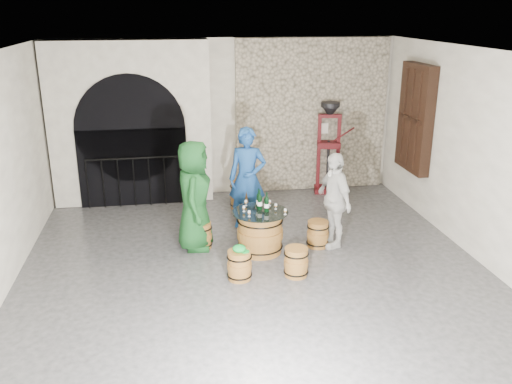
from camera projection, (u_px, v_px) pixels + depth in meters
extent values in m
plane|color=#2F2F32|center=(258.00, 279.00, 7.93)|extent=(8.00, 8.00, 0.00)
plane|color=silver|center=(226.00, 118.00, 11.14)|extent=(8.00, 0.00, 8.00)
plane|color=silver|center=(355.00, 345.00, 3.67)|extent=(8.00, 0.00, 8.00)
plane|color=silver|center=(493.00, 163.00, 7.94)|extent=(0.00, 8.00, 8.00)
plane|color=beige|center=(258.00, 54.00, 6.89)|extent=(8.00, 8.00, 0.00)
cube|color=#B2A48E|center=(311.00, 116.00, 11.36)|extent=(3.20, 0.12, 3.18)
cube|color=silver|center=(131.00, 124.00, 10.62)|extent=(3.10, 0.50, 3.18)
cube|color=black|center=(133.00, 168.00, 10.64)|extent=(2.10, 0.03, 1.55)
cylinder|color=black|center=(130.00, 129.00, 10.39)|extent=(2.10, 0.03, 2.10)
cylinder|color=black|center=(132.00, 158.00, 10.51)|extent=(1.79, 0.04, 0.04)
cylinder|color=black|center=(87.00, 185.00, 10.53)|extent=(0.02, 0.02, 0.98)
cylinder|color=black|center=(103.00, 184.00, 10.58)|extent=(0.02, 0.02, 0.98)
cylinder|color=black|center=(119.00, 183.00, 10.62)|extent=(0.02, 0.02, 0.98)
cylinder|color=black|center=(134.00, 182.00, 10.67)|extent=(0.02, 0.02, 0.98)
cylinder|color=black|center=(150.00, 182.00, 10.71)|extent=(0.02, 0.02, 0.98)
cylinder|color=black|center=(165.00, 181.00, 10.76)|extent=(0.02, 0.02, 0.98)
cylinder|color=black|center=(180.00, 180.00, 10.81)|extent=(0.02, 0.02, 0.98)
cube|color=black|center=(416.00, 118.00, 10.10)|extent=(0.20, 1.10, 2.00)
cube|color=black|center=(413.00, 118.00, 10.09)|extent=(0.06, 0.88, 1.76)
cube|color=black|center=(415.00, 118.00, 10.10)|extent=(0.22, 0.92, 0.06)
cube|color=black|center=(422.00, 121.00, 9.83)|extent=(0.22, 0.06, 1.80)
cube|color=black|center=(415.00, 118.00, 10.10)|extent=(0.22, 0.06, 1.80)
cube|color=black|center=(408.00, 115.00, 10.37)|extent=(0.22, 0.06, 1.80)
cylinder|color=brown|center=(260.00, 233.00, 8.70)|extent=(0.69, 0.69, 0.65)
cylinder|color=brown|center=(260.00, 233.00, 8.70)|extent=(0.74, 0.74, 0.14)
torus|color=black|center=(260.00, 246.00, 8.77)|extent=(0.74, 0.74, 0.02)
torus|color=black|center=(260.00, 220.00, 8.63)|extent=(0.74, 0.74, 0.02)
cylinder|color=brown|center=(260.00, 213.00, 8.59)|extent=(0.70, 0.70, 0.02)
cylinder|color=black|center=(260.00, 212.00, 8.58)|extent=(0.90, 0.90, 0.01)
cylinder|color=brown|center=(201.00, 236.00, 8.88)|extent=(0.34, 0.34, 0.42)
cylinder|color=brown|center=(201.00, 236.00, 8.88)|extent=(0.36, 0.36, 0.09)
torus|color=black|center=(201.00, 244.00, 8.93)|extent=(0.37, 0.37, 0.02)
torus|color=black|center=(201.00, 228.00, 8.84)|extent=(0.37, 0.37, 0.02)
cylinder|color=brown|center=(201.00, 223.00, 8.81)|extent=(0.34, 0.34, 0.02)
cylinder|color=brown|center=(249.00, 218.00, 9.64)|extent=(0.34, 0.34, 0.42)
cylinder|color=brown|center=(249.00, 218.00, 9.64)|extent=(0.36, 0.36, 0.09)
torus|color=black|center=(249.00, 225.00, 9.69)|extent=(0.37, 0.37, 0.02)
torus|color=black|center=(249.00, 210.00, 9.60)|extent=(0.37, 0.37, 0.02)
cylinder|color=brown|center=(249.00, 206.00, 9.57)|extent=(0.34, 0.34, 0.02)
cylinder|color=brown|center=(318.00, 234.00, 8.94)|extent=(0.34, 0.34, 0.42)
cylinder|color=brown|center=(318.00, 234.00, 8.94)|extent=(0.36, 0.36, 0.09)
torus|color=black|center=(317.00, 242.00, 8.98)|extent=(0.37, 0.37, 0.02)
torus|color=black|center=(318.00, 226.00, 8.89)|extent=(0.37, 0.37, 0.02)
cylinder|color=brown|center=(318.00, 222.00, 8.86)|extent=(0.34, 0.34, 0.02)
cylinder|color=brown|center=(296.00, 262.00, 7.96)|extent=(0.34, 0.34, 0.42)
cylinder|color=brown|center=(296.00, 262.00, 7.96)|extent=(0.36, 0.36, 0.09)
torus|color=black|center=(296.00, 271.00, 8.00)|extent=(0.37, 0.37, 0.02)
torus|color=black|center=(296.00, 254.00, 7.91)|extent=(0.37, 0.37, 0.02)
cylinder|color=brown|center=(296.00, 249.00, 7.88)|extent=(0.34, 0.34, 0.02)
cylinder|color=brown|center=(239.00, 266.00, 7.86)|extent=(0.34, 0.34, 0.42)
cylinder|color=brown|center=(239.00, 266.00, 7.86)|extent=(0.36, 0.36, 0.09)
torus|color=black|center=(239.00, 275.00, 7.90)|extent=(0.37, 0.37, 0.02)
torus|color=black|center=(239.00, 257.00, 7.81)|extent=(0.37, 0.37, 0.02)
cylinder|color=brown|center=(239.00, 252.00, 7.78)|extent=(0.34, 0.34, 0.02)
ellipsoid|color=#0C8E2D|center=(239.00, 249.00, 7.77)|extent=(0.19, 0.19, 0.11)
cylinder|color=#0C8E2D|center=(245.00, 252.00, 7.77)|extent=(0.13, 0.13, 0.01)
imported|color=#12431A|center=(194.00, 196.00, 8.67)|extent=(0.70, 0.96, 1.81)
imported|color=navy|center=(247.00, 178.00, 9.53)|extent=(0.75, 0.58, 1.82)
imported|color=silver|center=(334.00, 200.00, 8.80)|extent=(0.59, 0.99, 1.59)
cylinder|color=black|center=(260.00, 203.00, 8.63)|extent=(0.07, 0.07, 0.22)
cylinder|color=white|center=(260.00, 204.00, 8.63)|extent=(0.08, 0.08, 0.06)
cone|color=black|center=(260.00, 196.00, 8.59)|extent=(0.07, 0.07, 0.05)
cylinder|color=black|center=(260.00, 192.00, 8.57)|extent=(0.03, 0.03, 0.07)
cylinder|color=black|center=(267.00, 205.00, 8.54)|extent=(0.07, 0.07, 0.22)
cylinder|color=white|center=(267.00, 206.00, 8.55)|extent=(0.08, 0.08, 0.06)
cone|color=black|center=(267.00, 197.00, 8.50)|extent=(0.07, 0.07, 0.05)
cylinder|color=black|center=(267.00, 194.00, 8.48)|extent=(0.03, 0.03, 0.07)
cylinder|color=black|center=(259.00, 201.00, 8.70)|extent=(0.07, 0.07, 0.22)
cylinder|color=white|center=(259.00, 202.00, 8.70)|extent=(0.08, 0.08, 0.06)
cone|color=black|center=(259.00, 194.00, 8.66)|extent=(0.07, 0.07, 0.05)
cylinder|color=black|center=(259.00, 191.00, 8.64)|extent=(0.03, 0.03, 0.07)
cylinder|color=brown|center=(241.00, 195.00, 10.61)|extent=(0.39, 0.39, 0.55)
cylinder|color=brown|center=(241.00, 195.00, 10.61)|extent=(0.42, 0.42, 0.12)
torus|color=black|center=(241.00, 204.00, 10.67)|extent=(0.43, 0.43, 0.02)
torus|color=black|center=(241.00, 186.00, 10.55)|extent=(0.43, 0.43, 0.02)
cylinder|color=brown|center=(241.00, 181.00, 10.52)|extent=(0.40, 0.40, 0.02)
cube|color=#4B0C11|center=(327.00, 189.00, 11.65)|extent=(0.60, 0.52, 0.10)
cube|color=#4B0C11|center=(329.00, 145.00, 11.33)|extent=(0.53, 0.39, 0.12)
cube|color=#4B0C11|center=(330.00, 116.00, 11.13)|extent=(0.49, 0.21, 0.07)
cylinder|color=black|center=(328.00, 164.00, 11.47)|extent=(0.06, 0.06, 1.01)
cylinder|color=black|center=(330.00, 105.00, 11.06)|extent=(0.39, 0.39, 0.09)
cone|color=black|center=(330.00, 110.00, 11.10)|extent=(0.39, 0.39, 0.20)
cube|color=#4B0C11|center=(319.00, 152.00, 11.40)|extent=(0.08, 0.08, 1.62)
cube|color=#4B0C11|center=(338.00, 153.00, 11.38)|extent=(0.08, 0.08, 1.62)
cylinder|color=#4B0C11|center=(344.00, 134.00, 11.21)|extent=(0.43, 0.12, 0.32)
cube|color=silver|center=(323.00, 128.00, 11.40)|extent=(0.18, 0.10, 0.22)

